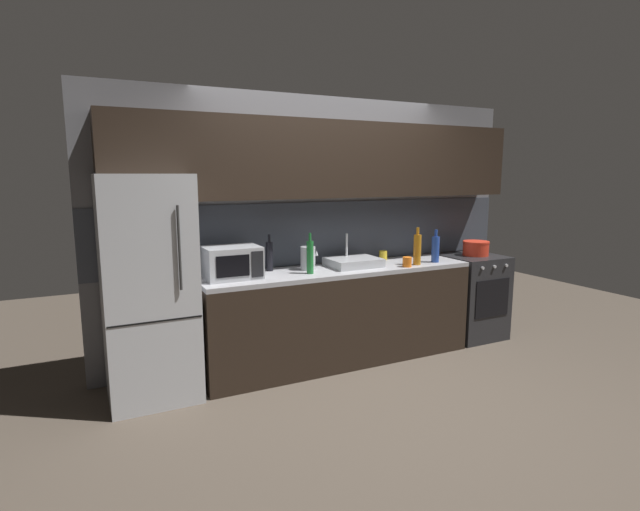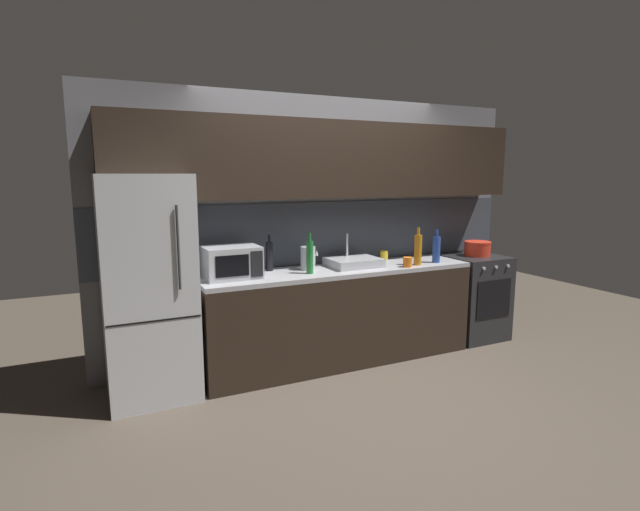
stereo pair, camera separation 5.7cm
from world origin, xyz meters
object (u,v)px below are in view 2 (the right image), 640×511
object	(u,v)px
wine_bottle_blue	(436,249)
kettle	(308,258)
microwave	(232,262)
mug_yellow	(384,255)
wine_bottle_dark	(269,256)
oven_range	(473,297)
wine_bottle_green	(310,257)
wine_bottle_amber	(418,249)
cooking_pot	(477,249)
mug_orange	(408,262)
refrigerator	(148,288)

from	to	relation	value
wine_bottle_blue	kettle	bearing A→B (deg)	170.81
microwave	mug_yellow	distance (m)	1.66
wine_bottle_blue	wine_bottle_dark	size ratio (longest dim) A/B	0.98
oven_range	kettle	world-z (taller)	kettle
wine_bottle_green	wine_bottle_dark	xyz separation A→B (m)	(-0.28, 0.28, -0.01)
kettle	wine_bottle_green	world-z (taller)	wine_bottle_green
microwave	wine_bottle_amber	bearing A→B (deg)	-5.99
wine_bottle_green	wine_bottle_amber	bearing A→B (deg)	-3.73
microwave	wine_bottle_amber	size ratio (longest dim) A/B	1.27
mug_yellow	cooking_pot	bearing A→B (deg)	-11.37
wine_bottle_amber	cooking_pot	size ratio (longest dim) A/B	1.31
mug_yellow	oven_range	bearing A→B (deg)	-11.78
wine_bottle_green	wine_bottle_dark	size ratio (longest dim) A/B	1.08
oven_range	cooking_pot	bearing A→B (deg)	2.56
wine_bottle_green	mug_yellow	size ratio (longest dim) A/B	3.82
wine_bottle_blue	mug_yellow	world-z (taller)	wine_bottle_blue
oven_range	mug_orange	xyz separation A→B (m)	(-1.03, -0.21, 0.50)
wine_bottle_amber	oven_range	bearing A→B (deg)	10.72
microwave	wine_bottle_blue	xyz separation A→B (m)	(2.03, -0.15, -0.00)
refrigerator	wine_bottle_dark	world-z (taller)	refrigerator
refrigerator	microwave	distance (m)	0.70
wine_bottle_amber	mug_orange	world-z (taller)	wine_bottle_amber
mug_orange	microwave	bearing A→B (deg)	171.82
wine_bottle_amber	mug_yellow	distance (m)	0.42
refrigerator	kettle	world-z (taller)	refrigerator
refrigerator	mug_orange	xyz separation A→B (m)	(2.31, -0.22, 0.06)
refrigerator	mug_yellow	xyz separation A→B (m)	(2.32, 0.21, 0.06)
wine_bottle_blue	wine_bottle_green	bearing A→B (deg)	178.39
oven_range	mug_yellow	xyz separation A→B (m)	(-1.02, 0.21, 0.50)
microwave	wine_bottle_green	size ratio (longest dim) A/B	1.28
mug_yellow	cooking_pot	world-z (taller)	cooking_pot
kettle	wine_bottle_green	xyz separation A→B (m)	(-0.06, -0.17, 0.04)
kettle	mug_yellow	bearing A→B (deg)	8.44
wine_bottle_green	refrigerator	bearing A→B (deg)	175.94
mug_yellow	mug_orange	size ratio (longest dim) A/B	1.00
wine_bottle_blue	mug_orange	distance (m)	0.42
wine_bottle_green	cooking_pot	xyz separation A→B (m)	(2.02, 0.10, -0.07)
wine_bottle_blue	mug_orange	size ratio (longest dim) A/B	3.47
refrigerator	cooking_pot	size ratio (longest dim) A/B	6.40
refrigerator	microwave	xyz separation A→B (m)	(0.68, 0.02, 0.15)
kettle	mug_yellow	distance (m)	0.92
kettle	cooking_pot	xyz separation A→B (m)	(1.96, -0.08, -0.03)
oven_range	microwave	world-z (taller)	microwave
refrigerator	microwave	bearing A→B (deg)	1.55
refrigerator	mug_orange	size ratio (longest dim) A/B	18.80
wine_bottle_green	cooking_pot	distance (m)	2.03
wine_bottle_green	kettle	bearing A→B (deg)	70.62
refrigerator	wine_bottle_amber	world-z (taller)	refrigerator
refrigerator	wine_bottle_green	bearing A→B (deg)	-4.06
refrigerator	wine_bottle_blue	world-z (taller)	refrigerator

